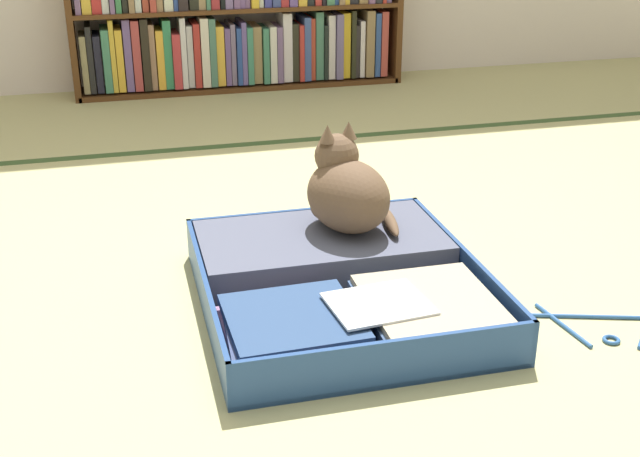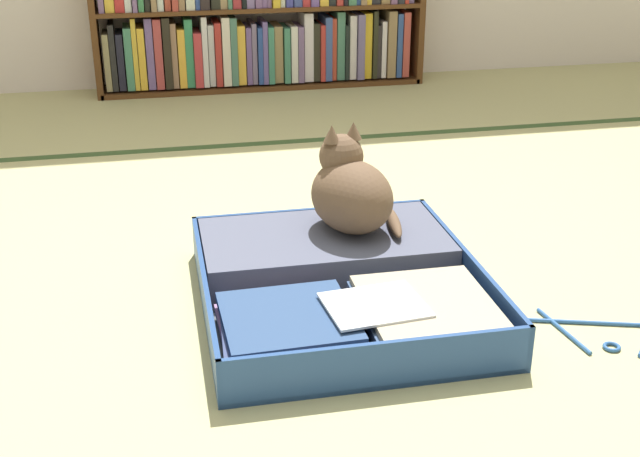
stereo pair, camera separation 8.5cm
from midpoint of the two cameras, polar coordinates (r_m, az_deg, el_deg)
ground_plane at (r=2.12m, az=0.42°, el=-4.90°), size 10.00×10.00×0.00m
tatami_border at (r=3.33m, az=-4.61°, el=5.79°), size 4.80×0.05×0.00m
bookshelf at (r=4.18m, az=-3.62°, el=14.73°), size 1.62×0.23×0.79m
open_suitcase at (r=2.10m, az=2.37°, el=-3.63°), size 0.69×0.77×0.11m
black_cat at (r=2.21m, az=3.15°, el=2.54°), size 0.28×0.31×0.28m
clothes_hanger at (r=2.10m, az=20.13°, el=-6.65°), size 0.38×0.25×0.01m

